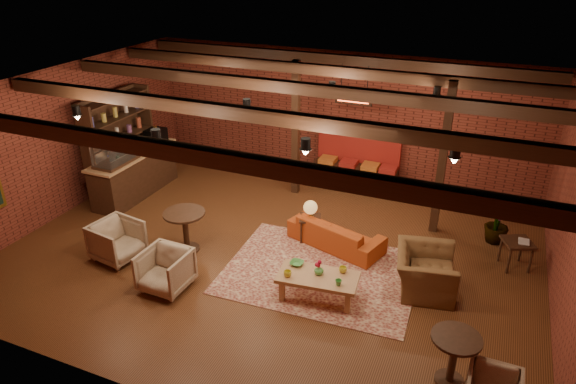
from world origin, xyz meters
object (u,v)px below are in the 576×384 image
at_px(sofa, 336,233).
at_px(armchair_right, 426,265).
at_px(coffee_table, 317,278).
at_px(side_table_lamp, 310,210).
at_px(armchair_b, 165,268).
at_px(round_table_right, 454,352).
at_px(plant_tall, 505,185).
at_px(armchair_a, 117,239).
at_px(round_table_left, 185,225).
at_px(side_table_book, 518,243).

height_order(sofa, armchair_right, armchair_right).
distance_m(sofa, coffee_table, 1.77).
height_order(side_table_lamp, armchair_right, armchair_right).
relative_size(armchair_b, round_table_right, 1.03).
bearing_deg(round_table_right, side_table_lamp, 138.08).
height_order(coffee_table, plant_tall, plant_tall).
distance_m(coffee_table, plant_tall, 4.24).
distance_m(coffee_table, armchair_a, 3.96).
distance_m(round_table_left, plant_tall, 6.26).
xyz_separation_m(round_table_left, round_table_right, (5.23, -1.50, -0.04)).
distance_m(round_table_left, armchair_b, 1.27).
xyz_separation_m(sofa, plant_tall, (2.94, 1.40, 0.99)).
xyz_separation_m(coffee_table, side_table_book, (3.09, 2.31, 0.11)).
relative_size(armchair_right, plant_tall, 0.45).
relative_size(sofa, round_table_right, 2.45).
height_order(side_table_lamp, plant_tall, plant_tall).
bearing_deg(side_table_lamp, round_table_left, -148.26).
xyz_separation_m(side_table_lamp, armchair_right, (2.43, -0.80, -0.18)).
relative_size(round_table_left, armchair_b, 1.04).
bearing_deg(sofa, armchair_b, 64.54).
height_order(armchair_right, plant_tall, plant_tall).
relative_size(side_table_lamp, plant_tall, 0.35).
xyz_separation_m(round_table_left, side_table_book, (5.99, 1.86, -0.05)).
bearing_deg(coffee_table, armchair_b, -163.41).
bearing_deg(sofa, armchair_right, 174.10).
distance_m(armchair_a, plant_tall, 7.55).
height_order(armchair_a, armchair_b, armchair_a).
height_order(coffee_table, round_table_right, round_table_right).
bearing_deg(plant_tall, side_table_book, -65.45).
xyz_separation_m(sofa, armchair_a, (-3.72, -2.05, 0.14)).
bearing_deg(side_table_lamp, armchair_a, -146.93).
bearing_deg(armchair_right, coffee_table, 109.25).
bearing_deg(side_table_book, plant_tall, 114.55).
height_order(armchair_a, armchair_right, armchair_right).
bearing_deg(side_table_lamp, side_table_book, 8.20).
height_order(armchair_b, round_table_right, armchair_b).
relative_size(side_table_lamp, armchair_right, 0.78).
xyz_separation_m(round_table_left, armchair_b, (0.36, -1.21, -0.16)).
xyz_separation_m(sofa, side_table_lamp, (-0.56, 0.00, 0.39)).
relative_size(armchair_b, side_table_book, 1.21).
relative_size(coffee_table, side_table_book, 2.12).
distance_m(round_table_left, armchair_right, 4.56).
height_order(round_table_left, armchair_right, armchair_right).
bearing_deg(round_table_left, armchair_b, -73.48).
height_order(coffee_table, armchair_a, armchair_a).
distance_m(side_table_lamp, round_table_right, 4.20).
bearing_deg(sofa, plant_tall, -137.36).
bearing_deg(side_table_book, side_table_lamp, -171.80).
bearing_deg(sofa, side_table_lamp, 16.71).
distance_m(armchair_right, side_table_book, 1.99).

